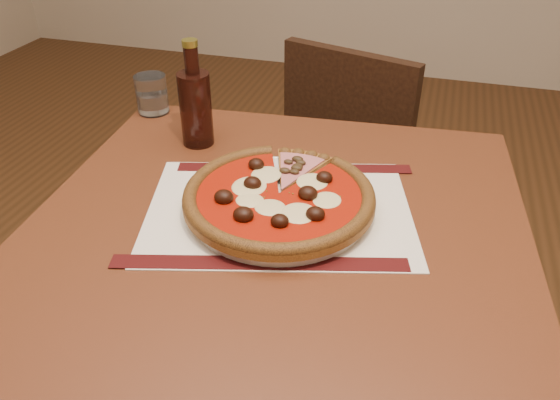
# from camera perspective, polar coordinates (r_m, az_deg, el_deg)

# --- Properties ---
(table) EXTENTS (0.87, 0.87, 0.75)m
(table) POSITION_cam_1_polar(r_m,az_deg,el_deg) (0.95, -0.35, -7.30)
(table) COLOR #632D17
(table) RESTS_ON ground
(chair_far) EXTENTS (0.48, 0.48, 0.81)m
(chair_far) POSITION_cam_1_polar(r_m,az_deg,el_deg) (1.67, 8.13, 4.56)
(chair_far) COLOR black
(chair_far) RESTS_ON ground
(placemat) EXTENTS (0.50, 0.42, 0.00)m
(placemat) POSITION_cam_1_polar(r_m,az_deg,el_deg) (0.91, -0.11, -1.06)
(placemat) COLOR silver
(placemat) RESTS_ON table
(plate) EXTENTS (0.30, 0.30, 0.02)m
(plate) POSITION_cam_1_polar(r_m,az_deg,el_deg) (0.90, -0.11, -0.54)
(plate) COLOR white
(plate) RESTS_ON placemat
(pizza) EXTENTS (0.31, 0.31, 0.04)m
(pizza) POSITION_cam_1_polar(r_m,az_deg,el_deg) (0.89, -0.12, 0.51)
(pizza) COLOR #A16D27
(pizza) RESTS_ON plate
(ham_slice) EXTENTS (0.11, 0.15, 0.02)m
(ham_slice) POSITION_cam_1_polar(r_m,az_deg,el_deg) (0.96, 1.64, 3.00)
(ham_slice) COLOR #A16D27
(ham_slice) RESTS_ON plate
(water_glass) EXTENTS (0.08, 0.08, 0.08)m
(water_glass) POSITION_cam_1_polar(r_m,az_deg,el_deg) (1.27, -13.25, 10.71)
(water_glass) COLOR white
(water_glass) RESTS_ON table
(bottle) EXTENTS (0.06, 0.06, 0.21)m
(bottle) POSITION_cam_1_polar(r_m,az_deg,el_deg) (1.09, -8.82, 9.77)
(bottle) COLOR black
(bottle) RESTS_ON table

